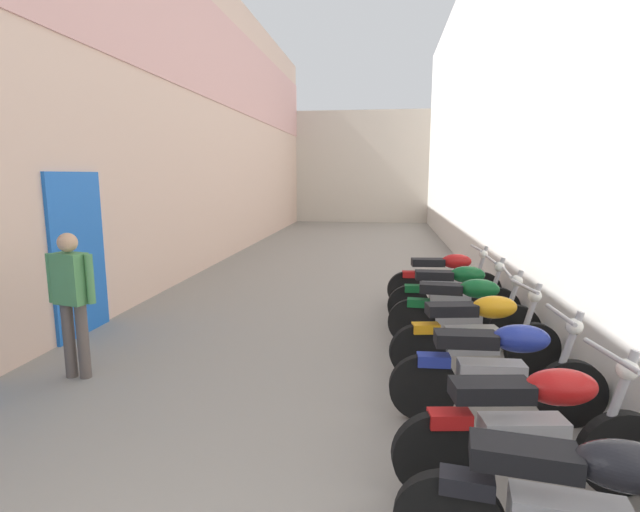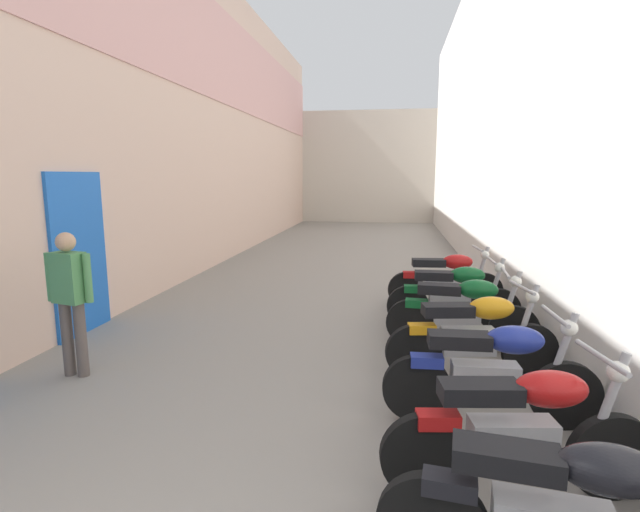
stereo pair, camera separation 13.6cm
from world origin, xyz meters
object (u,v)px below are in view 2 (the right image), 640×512
at_px(motorcycle_fourth, 492,370).
at_px(motorcycle_seventh, 454,294).
at_px(motorcycle_sixth, 462,311).
at_px(pedestrian_mid_alley, 70,293).
at_px(motorcycle_eighth, 446,279).
at_px(motorcycle_fifth, 474,334).
at_px(motorcycle_third, 522,428).

relative_size(motorcycle_fourth, motorcycle_seventh, 1.00).
bearing_deg(motorcycle_sixth, pedestrian_mid_alley, -161.20).
bearing_deg(motorcycle_eighth, motorcycle_fifth, -90.00).
relative_size(motorcycle_sixth, pedestrian_mid_alley, 1.18).
distance_m(motorcycle_fifth, motorcycle_sixth, 0.88).
bearing_deg(motorcycle_fourth, motorcycle_third, -90.01).
xyz_separation_m(motorcycle_fourth, motorcycle_fifth, (-0.00, 0.97, 0.00)).
relative_size(motorcycle_seventh, pedestrian_mid_alley, 1.18).
bearing_deg(motorcycle_seventh, motorcycle_eighth, 90.00).
bearing_deg(motorcycle_fourth, pedestrian_mid_alley, 174.55).
distance_m(motorcycle_fifth, pedestrian_mid_alley, 4.30).
xyz_separation_m(motorcycle_fifth, motorcycle_seventh, (0.00, 1.72, 0.00)).
bearing_deg(motorcycle_eighth, pedestrian_mid_alley, -141.92).
bearing_deg(motorcycle_sixth, motorcycle_fifth, -90.01).
distance_m(motorcycle_third, motorcycle_sixth, 2.82).
xyz_separation_m(motorcycle_fourth, motorcycle_sixth, (-0.00, 1.85, 0.00)).
distance_m(motorcycle_fourth, pedestrian_mid_alley, 4.28).
relative_size(motorcycle_third, motorcycle_sixth, 1.00).
xyz_separation_m(motorcycle_third, motorcycle_sixth, (0.00, 2.82, 0.00)).
bearing_deg(motorcycle_fourth, motorcycle_seventh, 90.00).
distance_m(motorcycle_seventh, motorcycle_eighth, 1.04).
relative_size(motorcycle_fourth, motorcycle_eighth, 1.00).
bearing_deg(motorcycle_fifth, pedestrian_mid_alley, -172.41).
relative_size(motorcycle_third, motorcycle_eighth, 1.00).
bearing_deg(motorcycle_fourth, motorcycle_eighth, 90.00).
xyz_separation_m(motorcycle_fourth, motorcycle_eighth, (-0.00, 3.73, 0.00)).
height_order(motorcycle_third, motorcycle_fifth, same).
bearing_deg(motorcycle_sixth, motorcycle_third, -90.00).
height_order(motorcycle_sixth, pedestrian_mid_alley, pedestrian_mid_alley).
height_order(motorcycle_eighth, pedestrian_mid_alley, pedestrian_mid_alley).
xyz_separation_m(motorcycle_fourth, motorcycle_seventh, (0.00, 2.69, 0.00)).
height_order(motorcycle_third, pedestrian_mid_alley, pedestrian_mid_alley).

